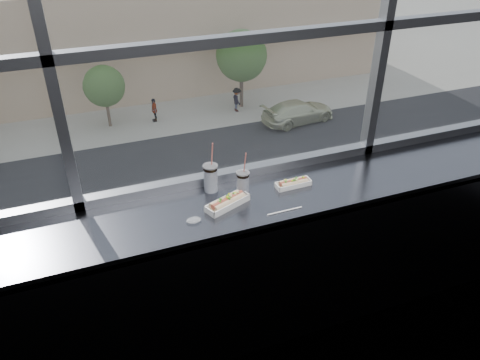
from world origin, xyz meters
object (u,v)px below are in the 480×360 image
object	(u,v)px
tree_center	(104,86)
tree_right	(241,56)
soda_cup_right	(243,182)
pedestrian_c	(154,108)
hotdog_tray_right	(293,183)
wrapper	(194,220)
car_near_e	(361,162)
loose_straw	(285,211)
car_near_d	(230,189)
hotdog_tray_left	(228,202)
soda_cup_left	(211,177)
car_far_c	(298,108)
pedestrian_d	(237,97)

from	to	relation	value
tree_center	tree_right	xyz separation A→B (m)	(9.64, 0.00, 0.97)
soda_cup_right	pedestrian_c	size ratio (longest dim) A/B	0.15
hotdog_tray_right	wrapper	world-z (taller)	hotdog_tray_right
car_near_e	tree_right	xyz separation A→B (m)	(-2.44, 12.00, 2.76)
car_near_e	tree_right	bearing A→B (deg)	3.67
loose_straw	car_near_d	distance (m)	20.55
hotdog_tray_left	pedestrian_c	size ratio (longest dim) A/B	0.15
soda_cup_left	car_far_c	xyz separation A→B (m)	(13.69, 24.10, -11.13)
wrapper	pedestrian_c	xyz separation A→B (m)	(4.65, 28.09, -11.07)
pedestrian_c	car_far_c	bearing A→B (deg)	68.10
hotdog_tray_right	pedestrian_d	bearing A→B (deg)	69.02
soda_cup_left	soda_cup_right	xyz separation A→B (m)	(0.17, -0.11, -0.01)
hotdog_tray_right	car_far_c	distance (m)	29.72
car_near_d	car_near_e	xyz separation A→B (m)	(7.68, 0.00, -0.01)
tree_right	car_far_c	bearing A→B (deg)	-56.44
soda_cup_left	tree_center	world-z (taller)	soda_cup_left
pedestrian_d	car_near_e	bearing A→B (deg)	-164.83
soda_cup_left	pedestrian_c	world-z (taller)	soda_cup_left
hotdog_tray_left	car_near_e	world-z (taller)	hotdog_tray_left
soda_cup_left	pedestrian_d	distance (m)	31.34
loose_straw	wrapper	bearing A→B (deg)	169.46
car_far_c	car_near_e	xyz separation A→B (m)	(-0.21, -8.00, 0.02)
car_far_c	soda_cup_right	bearing A→B (deg)	142.96
loose_straw	car_far_c	bearing A→B (deg)	60.99
tree_center	car_near_e	bearing A→B (deg)	-44.81
hotdog_tray_left	soda_cup_right	xyz separation A→B (m)	(0.13, 0.09, 0.06)
car_near_d	tree_right	size ratio (longest dim) A/B	1.10
car_near_e	tree_right	distance (m)	12.55
car_near_d	tree_center	world-z (taller)	tree_center
car_near_e	tree_center	bearing A→B (deg)	37.35
pedestrian_d	tree_right	world-z (taller)	tree_right
soda_cup_left	tree_center	bearing A→B (deg)	87.14
loose_straw	car_far_c	world-z (taller)	loose_straw
hotdog_tray_right	tree_center	distance (m)	29.72
wrapper	pedestrian_d	size ratio (longest dim) A/B	0.04
hotdog_tray_left	soda_cup_left	xyz separation A→B (m)	(-0.04, 0.20, 0.07)
soda_cup_left	car_near_e	world-z (taller)	soda_cup_left
soda_cup_right	tree_center	distance (m)	29.73
soda_cup_left	tree_right	distance (m)	31.32
wrapper	car_near_e	distance (m)	24.01
car_near_d	car_near_e	size ratio (longest dim) A/B	1.01
hotdog_tray_left	car_near_d	xyz separation A→B (m)	(5.76, 16.30, -11.02)
hotdog_tray_left	car_near_d	bearing A→B (deg)	48.60
tree_right	loose_straw	bearing A→B (deg)	-110.60
soda_cup_right	car_near_e	world-z (taller)	soda_cup_right
car_near_d	hotdog_tray_right	bearing A→B (deg)	158.94
car_far_c	pedestrian_d	xyz separation A→B (m)	(-3.27, 3.30, 0.02)
car_near_e	pedestrian_d	size ratio (longest dim) A/B	2.94
pedestrian_d	pedestrian_c	distance (m)	5.97
car_far_c	hotdog_tray_right	bearing A→B (deg)	143.59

